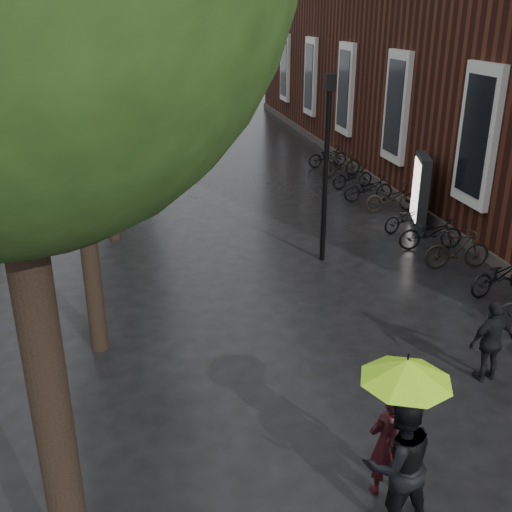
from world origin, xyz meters
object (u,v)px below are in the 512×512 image
object	(u,v)px
person_black	(398,462)
ad_lightbox	(420,191)
person_burgundy	(388,443)
lamp_post	(327,152)
pedestrian_walking	(491,341)
parked_bicycles	(408,213)

from	to	relation	value
person_black	ad_lightbox	bearing A→B (deg)	-121.22
person_burgundy	person_black	bearing A→B (deg)	71.11
lamp_post	person_black	bearing A→B (deg)	-101.56
person_black	pedestrian_walking	distance (m)	3.92
person_black	ad_lightbox	distance (m)	11.71
lamp_post	ad_lightbox	bearing A→B (deg)	29.56
person_burgundy	parked_bicycles	xyz separation A→B (m)	(4.78, 9.67, -0.33)
pedestrian_walking	parked_bicycles	distance (m)	7.82
person_black	parked_bicycles	size ratio (longest dim) A/B	0.12
person_burgundy	person_black	world-z (taller)	person_black
pedestrian_walking	person_burgundy	bearing A→B (deg)	28.55
person_burgundy	person_black	xyz separation A→B (m)	(-0.11, -0.52, 0.14)
pedestrian_walking	parked_bicycles	xyz separation A→B (m)	(2.00, 7.55, -0.29)
parked_bicycles	person_burgundy	bearing A→B (deg)	-116.33
person_black	parked_bicycles	xyz separation A→B (m)	(4.89, 10.18, -0.48)
pedestrian_walking	lamp_post	size ratio (longest dim) A/B	0.32
person_burgundy	parked_bicycles	world-z (taller)	person_burgundy
ad_lightbox	lamp_post	size ratio (longest dim) A/B	0.45
person_burgundy	ad_lightbox	xyz separation A→B (m)	(5.22, 9.91, 0.26)
person_black	parked_bicycles	world-z (taller)	person_black
person_burgundy	ad_lightbox	bearing A→B (deg)	-125.03
person_burgundy	ad_lightbox	size ratio (longest dim) A/B	0.75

